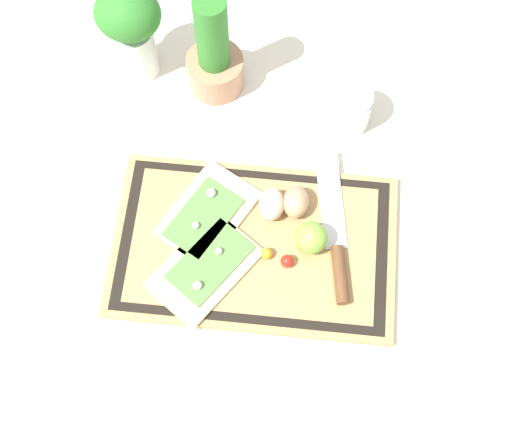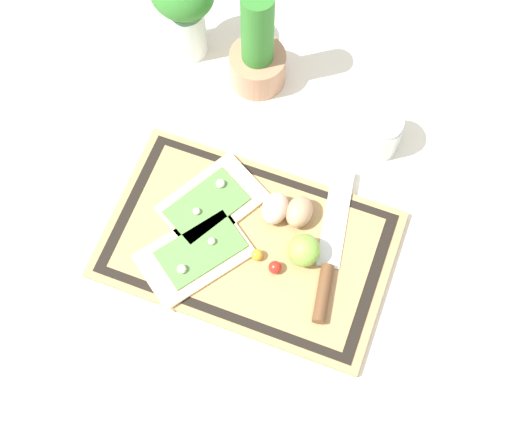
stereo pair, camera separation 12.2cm
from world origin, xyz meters
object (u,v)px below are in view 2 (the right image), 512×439
Objects in this scene: egg_brown at (299,212)px; lime at (304,250)px; herb_glass at (184,6)px; pizza_slice_near at (195,254)px; pizza_slice_far at (211,203)px; sauce_jar at (379,134)px; knife at (327,268)px; egg_pink at (275,208)px; herb_pot at (257,53)px; cherry_tomato_yellow at (257,255)px; cherry_tomato_red at (275,267)px.

lime is at bearing -64.94° from egg_brown.
lime is 0.50m from herb_glass.
pizza_slice_far is (-0.01, 0.10, 0.00)m from pizza_slice_near.
pizza_slice_far is 2.40× the size of sauce_jar.
egg_brown is at bearing 135.71° from knife.
egg_pink is 0.26× the size of herb_pot.
pizza_slice_far is at bearing -60.87° from herb_glass.
egg_brown is at bearing 42.13° from pizza_slice_near.
cherry_tomato_yellow is at bearing -30.33° from pizza_slice_far.
lime is at bearing -38.59° from egg_pink.
cherry_tomato_red is at bearing -159.78° from knife.
pizza_slice_far reaches higher than knife.
egg_pink reaches higher than cherry_tomato_red.
pizza_slice_near reaches higher than knife.
egg_pink reaches higher than knife.
egg_pink is 0.09m from cherry_tomato_yellow.
pizza_slice_far reaches higher than cherry_tomato_red.
egg_pink is at bearing -63.63° from herb_pot.
egg_brown is (-0.08, 0.08, 0.01)m from knife.
pizza_slice_far is 0.23m from knife.
knife is 0.14m from egg_pink.
egg_brown is 0.04m from egg_pink.
egg_pink is at bearing 11.07° from pizza_slice_far.
cherry_tomato_red is at bearing -69.94° from egg_pink.
pizza_slice_far is at bearing -136.28° from sauce_jar.
pizza_slice_near is 10.77× the size of cherry_tomato_yellow.
egg_brown is 0.28× the size of herb_glass.
herb_glass is at bearing 127.22° from cherry_tomato_yellow.
pizza_slice_far is 3.49× the size of egg_brown.
sauce_jar is (0.24, 0.23, 0.01)m from pizza_slice_far.
herb_pot is 0.27m from sauce_jar.
herb_pot is 1.11× the size of herb_glass.
lime is 0.65× the size of sauce_jar.
herb_pot reaches higher than egg_brown.
egg_brown reaches higher than cherry_tomato_yellow.
lime is 0.06m from cherry_tomato_red.
cherry_tomato_yellow is (0.11, -0.06, 0.00)m from pizza_slice_far.
pizza_slice_far is at bearing 168.92° from knife.
egg_pink is 0.24m from sauce_jar.
sauce_jar is (0.08, 0.20, -0.00)m from egg_brown.
egg_brown is 0.11m from cherry_tomato_red.
cherry_tomato_yellow is at bearing -69.59° from herb_pot.
egg_pink is 0.41m from herb_glass.
pizza_slice_near is at bearing -65.87° from herb_glass.
pizza_slice_near is 0.39m from herb_pot.
herb_pot is (-0.13, 0.26, 0.04)m from egg_pink.
egg_brown is at bearing -113.27° from sauce_jar.
herb_pot is at bearing 114.73° from cherry_tomato_red.
cherry_tomato_yellow is at bearing -170.54° from knife.
lime is 2.53× the size of cherry_tomato_red.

